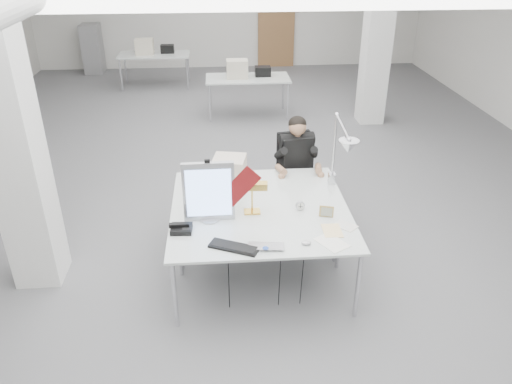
# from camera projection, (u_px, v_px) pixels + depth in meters

# --- Properties ---
(room_shell) EXTENTS (10.04, 14.04, 3.24)m
(room_shell) POSITION_uv_depth(u_px,v_px,m) (249.00, 64.00, 6.59)
(room_shell) COLOR #5A5A5D
(room_shell) RESTS_ON ground
(desk_main) EXTENTS (1.80, 0.90, 0.02)m
(desk_main) POSITION_uv_depth(u_px,v_px,m) (264.00, 232.00, 4.71)
(desk_main) COLOR silver
(desk_main) RESTS_ON room_shell
(desk_second) EXTENTS (1.80, 0.90, 0.02)m
(desk_second) POSITION_uv_depth(u_px,v_px,m) (256.00, 188.00, 5.50)
(desk_second) COLOR silver
(desk_second) RESTS_ON room_shell
(bg_desk_a) EXTENTS (1.60, 0.80, 0.02)m
(bg_desk_a) POSITION_uv_depth(u_px,v_px,m) (248.00, 78.00, 9.57)
(bg_desk_a) COLOR silver
(bg_desk_a) RESTS_ON room_shell
(bg_desk_b) EXTENTS (1.60, 0.80, 0.02)m
(bg_desk_b) POSITION_uv_depth(u_px,v_px,m) (154.00, 55.00, 11.37)
(bg_desk_b) COLOR silver
(bg_desk_b) RESTS_ON room_shell
(filing_cabinet) EXTENTS (0.45, 0.55, 1.20)m
(filing_cabinet) POSITION_uv_depth(u_px,v_px,m) (93.00, 49.00, 12.60)
(filing_cabinet) COLOR gray
(filing_cabinet) RESTS_ON room_shell
(office_chair) EXTENTS (0.64, 0.64, 1.12)m
(office_chair) POSITION_uv_depth(u_px,v_px,m) (295.00, 175.00, 6.21)
(office_chair) COLOR black
(office_chair) RESTS_ON room_shell
(seated_person) EXTENTS (0.62, 0.73, 0.97)m
(seated_person) POSITION_uv_depth(u_px,v_px,m) (296.00, 152.00, 6.01)
(seated_person) COLOR black
(seated_person) RESTS_ON office_chair
(monitor) EXTENTS (0.49, 0.06, 0.61)m
(monitor) POSITION_uv_depth(u_px,v_px,m) (209.00, 192.00, 4.75)
(monitor) COLOR #A5A5A9
(monitor) RESTS_ON desk_main
(pennant) EXTENTS (0.41, 0.11, 0.45)m
(pennant) POSITION_uv_depth(u_px,v_px,m) (240.00, 187.00, 4.71)
(pennant) COLOR #650D0F
(pennant) RESTS_ON monitor
(keyboard) EXTENTS (0.47, 0.32, 0.02)m
(keyboard) POSITION_uv_depth(u_px,v_px,m) (234.00, 247.00, 4.44)
(keyboard) COLOR black
(keyboard) RESTS_ON desk_main
(laptop) EXTENTS (0.35, 0.25, 0.03)m
(laptop) POSITION_uv_depth(u_px,v_px,m) (266.00, 250.00, 4.41)
(laptop) COLOR #A7A7AB
(laptop) RESTS_ON desk_main
(mouse) EXTENTS (0.11, 0.09, 0.04)m
(mouse) POSITION_uv_depth(u_px,v_px,m) (306.00, 243.00, 4.49)
(mouse) COLOR #B4B3B8
(mouse) RESTS_ON desk_main
(bankers_lamp) EXTENTS (0.29, 0.13, 0.32)m
(bankers_lamp) POSITION_uv_depth(u_px,v_px,m) (252.00, 199.00, 4.94)
(bankers_lamp) COLOR gold
(bankers_lamp) RESTS_ON desk_main
(desk_phone) EXTENTS (0.21, 0.19, 0.05)m
(desk_phone) POSITION_uv_depth(u_px,v_px,m) (182.00, 229.00, 4.69)
(desk_phone) COLOR black
(desk_phone) RESTS_ON desk_main
(picture_frame_left) EXTENTS (0.13, 0.06, 0.10)m
(picture_frame_left) POSITION_uv_depth(u_px,v_px,m) (195.00, 213.00, 4.91)
(picture_frame_left) COLOR #AB784A
(picture_frame_left) RESTS_ON desk_main
(picture_frame_right) EXTENTS (0.15, 0.07, 0.11)m
(picture_frame_right) POSITION_uv_depth(u_px,v_px,m) (326.00, 211.00, 4.92)
(picture_frame_right) COLOR tan
(picture_frame_right) RESTS_ON desk_main
(desk_clock) EXTENTS (0.10, 0.04, 0.10)m
(desk_clock) POSITION_uv_depth(u_px,v_px,m) (300.00, 206.00, 5.03)
(desk_clock) COLOR #A9A9AD
(desk_clock) RESTS_ON desk_main
(paper_stack_a) EXTENTS (0.32, 0.35, 0.01)m
(paper_stack_a) POSITION_uv_depth(u_px,v_px,m) (332.00, 243.00, 4.52)
(paper_stack_a) COLOR white
(paper_stack_a) RESTS_ON desk_main
(paper_stack_b) EXTENTS (0.18, 0.25, 0.01)m
(paper_stack_b) POSITION_uv_depth(u_px,v_px,m) (332.00, 231.00, 4.70)
(paper_stack_b) COLOR #FFDD98
(paper_stack_b) RESTS_ON desk_main
(paper_stack_c) EXTENTS (0.25, 0.25, 0.01)m
(paper_stack_c) POSITION_uv_depth(u_px,v_px,m) (345.00, 226.00, 4.78)
(paper_stack_c) COLOR silver
(paper_stack_c) RESTS_ON desk_main
(beige_monitor) EXTENTS (0.40, 0.39, 0.32)m
(beige_monitor) POSITION_uv_depth(u_px,v_px,m) (229.00, 171.00, 5.48)
(beige_monitor) COLOR beige
(beige_monitor) RESTS_ON desk_second
(architect_lamp) EXTENTS (0.41, 0.80, 0.99)m
(architect_lamp) POSITION_uv_depth(u_px,v_px,m) (340.00, 151.00, 5.14)
(architect_lamp) COLOR silver
(architect_lamp) RESTS_ON desk_second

